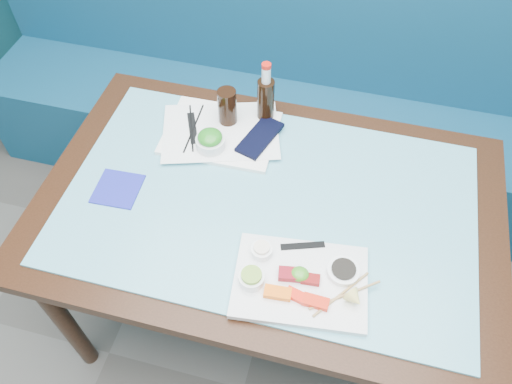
% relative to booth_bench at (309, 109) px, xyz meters
% --- Properties ---
extents(booth_bench, '(3.00, 0.56, 1.17)m').
position_rel_booth_bench_xyz_m(booth_bench, '(0.00, 0.00, 0.00)').
color(booth_bench, navy).
rests_on(booth_bench, ground).
extents(dining_table, '(1.40, 0.90, 0.75)m').
position_rel_booth_bench_xyz_m(dining_table, '(0.00, -0.84, 0.29)').
color(dining_table, black).
rests_on(dining_table, ground).
extents(glass_top, '(1.22, 0.76, 0.01)m').
position_rel_booth_bench_xyz_m(glass_top, '(0.00, -0.84, 0.38)').
color(glass_top, '#5CA6B8').
rests_on(glass_top, dining_table).
extents(sashimi_plate, '(0.38, 0.29, 0.02)m').
position_rel_booth_bench_xyz_m(sashimi_plate, '(0.15, -1.08, 0.39)').
color(sashimi_plate, silver).
rests_on(sashimi_plate, glass_top).
extents(salmon_left, '(0.07, 0.04, 0.02)m').
position_rel_booth_bench_xyz_m(salmon_left, '(0.10, -1.14, 0.41)').
color(salmon_left, '#FF630A').
rests_on(salmon_left, sashimi_plate).
extents(salmon_mid, '(0.07, 0.04, 0.01)m').
position_rel_booth_bench_xyz_m(salmon_mid, '(0.15, -1.13, 0.41)').
color(salmon_mid, red).
rests_on(salmon_mid, sashimi_plate).
extents(salmon_right, '(0.07, 0.04, 0.02)m').
position_rel_booth_bench_xyz_m(salmon_right, '(0.20, -1.14, 0.41)').
color(salmon_right, red).
rests_on(salmon_right, sashimi_plate).
extents(tuna_left, '(0.07, 0.05, 0.02)m').
position_rel_booth_bench_xyz_m(tuna_left, '(0.12, -1.08, 0.41)').
color(tuna_left, maroon).
rests_on(tuna_left, sashimi_plate).
extents(tuna_right, '(0.05, 0.03, 0.02)m').
position_rel_booth_bench_xyz_m(tuna_right, '(0.17, -1.08, 0.41)').
color(tuna_right, maroon).
rests_on(tuna_right, sashimi_plate).
extents(seaweed_garnish, '(0.06, 0.06, 0.03)m').
position_rel_booth_bench_xyz_m(seaweed_garnish, '(0.14, -1.07, 0.41)').
color(seaweed_garnish, '#3D8F21').
rests_on(seaweed_garnish, sashimi_plate).
extents(ramekin_wasabi, '(0.08, 0.08, 0.03)m').
position_rel_booth_bench_xyz_m(ramekin_wasabi, '(0.02, -1.12, 0.42)').
color(ramekin_wasabi, white).
rests_on(ramekin_wasabi, sashimi_plate).
extents(wasabi_fill, '(0.06, 0.06, 0.01)m').
position_rel_booth_bench_xyz_m(wasabi_fill, '(0.02, -1.12, 0.44)').
color(wasabi_fill, '#78A836').
rests_on(wasabi_fill, ramekin_wasabi).
extents(ramekin_ginger, '(0.07, 0.07, 0.02)m').
position_rel_booth_bench_xyz_m(ramekin_ginger, '(0.03, -1.03, 0.41)').
color(ramekin_ginger, white).
rests_on(ramekin_ginger, sashimi_plate).
extents(ginger_fill, '(0.06, 0.06, 0.01)m').
position_rel_booth_bench_xyz_m(ginger_fill, '(0.03, -1.03, 0.43)').
color(ginger_fill, '#F3DEC7').
rests_on(ginger_fill, ramekin_ginger).
extents(soy_dish, '(0.10, 0.10, 0.02)m').
position_rel_booth_bench_xyz_m(soy_dish, '(0.25, -1.03, 0.41)').
color(soy_dish, white).
rests_on(soy_dish, sashimi_plate).
extents(soy_fill, '(0.07, 0.07, 0.01)m').
position_rel_booth_bench_xyz_m(soy_fill, '(0.25, -1.03, 0.42)').
color(soy_fill, black).
rests_on(soy_fill, soy_dish).
extents(lemon_wedge, '(0.06, 0.06, 0.05)m').
position_rel_booth_bench_xyz_m(lemon_wedge, '(0.29, -1.11, 0.43)').
color(lemon_wedge, '#FFEA78').
rests_on(lemon_wedge, sashimi_plate).
extents(chopstick_sleeve, '(0.12, 0.06, 0.00)m').
position_rel_booth_bench_xyz_m(chopstick_sleeve, '(0.13, -0.98, 0.40)').
color(chopstick_sleeve, black).
rests_on(chopstick_sleeve, sashimi_plate).
extents(wooden_chopstick_a, '(0.13, 0.16, 0.01)m').
position_rel_booth_bench_xyz_m(wooden_chopstick_a, '(0.26, -1.10, 0.40)').
color(wooden_chopstick_a, '#A07C4B').
rests_on(wooden_chopstick_a, sashimi_plate).
extents(wooden_chopstick_b, '(0.17, 0.13, 0.01)m').
position_rel_booth_bench_xyz_m(wooden_chopstick_b, '(0.27, -1.10, 0.40)').
color(wooden_chopstick_b, '#A37D4C').
rests_on(wooden_chopstick_b, sashimi_plate).
extents(serving_tray, '(0.37, 0.28, 0.01)m').
position_rel_booth_bench_xyz_m(serving_tray, '(-0.22, -0.61, 0.39)').
color(serving_tray, white).
rests_on(serving_tray, glass_top).
extents(paper_placemat, '(0.45, 0.37, 0.00)m').
position_rel_booth_bench_xyz_m(paper_placemat, '(-0.22, -0.61, 0.40)').
color(paper_placemat, white).
rests_on(paper_placemat, serving_tray).
extents(seaweed_bowl, '(0.11, 0.11, 0.04)m').
position_rel_booth_bench_xyz_m(seaweed_bowl, '(-0.23, -0.68, 0.42)').
color(seaweed_bowl, white).
rests_on(seaweed_bowl, serving_tray).
extents(seaweed_salad, '(0.09, 0.09, 0.04)m').
position_rel_booth_bench_xyz_m(seaweed_salad, '(-0.23, -0.68, 0.44)').
color(seaweed_salad, '#217C1C').
rests_on(seaweed_salad, seaweed_bowl).
extents(cola_glass, '(0.07, 0.07, 0.13)m').
position_rel_booth_bench_xyz_m(cola_glass, '(-0.21, -0.55, 0.46)').
color(cola_glass, black).
rests_on(cola_glass, serving_tray).
extents(navy_pouch, '(0.13, 0.20, 0.01)m').
position_rel_booth_bench_xyz_m(navy_pouch, '(-0.08, -0.61, 0.40)').
color(navy_pouch, black).
rests_on(navy_pouch, serving_tray).
extents(fork, '(0.02, 0.09, 0.01)m').
position_rel_booth_bench_xyz_m(fork, '(-0.09, -0.50, 0.40)').
color(fork, white).
rests_on(fork, serving_tray).
extents(black_chopstick_a, '(0.09, 0.20, 0.01)m').
position_rel_booth_bench_xyz_m(black_chopstick_a, '(-0.32, -0.62, 0.40)').
color(black_chopstick_a, black).
rests_on(black_chopstick_a, serving_tray).
extents(black_chopstick_b, '(0.01, 0.23, 0.01)m').
position_rel_booth_bench_xyz_m(black_chopstick_b, '(-0.31, -0.62, 0.40)').
color(black_chopstick_b, black).
rests_on(black_chopstick_b, serving_tray).
extents(tray_sleeve, '(0.08, 0.14, 0.00)m').
position_rel_booth_bench_xyz_m(tray_sleeve, '(-0.31, -0.62, 0.40)').
color(tray_sleeve, black).
rests_on(tray_sleeve, serving_tray).
extents(cola_bottle_body, '(0.07, 0.07, 0.16)m').
position_rel_booth_bench_xyz_m(cola_bottle_body, '(-0.09, -0.50, 0.46)').
color(cola_bottle_body, black).
rests_on(cola_bottle_body, glass_top).
extents(cola_bottle_neck, '(0.03, 0.03, 0.06)m').
position_rel_booth_bench_xyz_m(cola_bottle_neck, '(-0.09, -0.50, 0.57)').
color(cola_bottle_neck, silver).
rests_on(cola_bottle_neck, cola_bottle_body).
extents(cola_bottle_cap, '(0.03, 0.03, 0.01)m').
position_rel_booth_bench_xyz_m(cola_bottle_cap, '(-0.09, -0.50, 0.61)').
color(cola_bottle_cap, red).
rests_on(cola_bottle_cap, cola_bottle_neck).
extents(blue_napkin, '(0.14, 0.14, 0.01)m').
position_rel_booth_bench_xyz_m(blue_napkin, '(-0.46, -0.91, 0.39)').
color(blue_napkin, '#1A2094').
rests_on(blue_napkin, glass_top).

